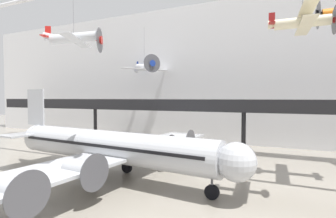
{
  "coord_description": "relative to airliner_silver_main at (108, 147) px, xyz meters",
  "views": [
    {
      "loc": [
        6.59,
        -11.88,
        8.81
      ],
      "look_at": [
        -5.26,
        13.69,
        7.61
      ],
      "focal_mm": 28.0,
      "sensor_mm": 36.0,
      "label": 1
    }
  ],
  "objects": [
    {
      "name": "hangar_back_wall",
      "position": [
        11.23,
        28.65,
        10.21
      ],
      "size": [
        140.0,
        3.0,
        27.38
      ],
      "color": "white",
      "rests_on": "ground"
    },
    {
      "name": "suspended_plane_cream_biplane",
      "position": [
        18.67,
        0.96,
        11.45
      ],
      "size": [
        5.09,
        6.26,
        9.18
      ],
      "rotation": [
        0.0,
        0.0,
        0.08
      ],
      "color": "beige"
    },
    {
      "name": "airliner_silver_main",
      "position": [
        0.0,
        0.0,
        0.0
      ],
      "size": [
        31.88,
        36.24,
        9.95
      ],
      "rotation": [
        0.0,
        0.0,
        -0.09
      ],
      "color": "#B7BABF",
      "rests_on": "ground"
    },
    {
      "name": "mezzanine_walkway",
      "position": [
        11.23,
        19.31,
        3.48
      ],
      "size": [
        110.0,
        3.2,
        8.57
      ],
      "color": "black",
      "rests_on": "ground"
    },
    {
      "name": "suspended_plane_white_twin",
      "position": [
        -8.74,
        23.03,
        11.44
      ],
      "size": [
        8.11,
        8.75,
        9.29
      ],
      "rotation": [
        0.0,
        0.0,
        5.66
      ],
      "color": "silver"
    },
    {
      "name": "suspended_plane_silver_racer",
      "position": [
        0.05,
        -4.8,
        10.74
      ],
      "size": [
        5.42,
        6.16,
        9.99
      ],
      "rotation": [
        0.0,
        0.0,
        0.45
      ],
      "color": "silver"
    }
  ]
}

